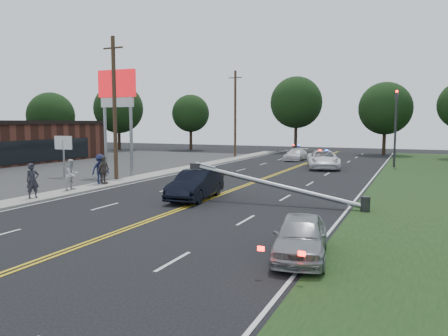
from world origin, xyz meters
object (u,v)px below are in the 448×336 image
at_px(emergency_a, 323,159).
at_px(fallen_streetlight, 284,187).
at_px(utility_pole_far, 235,114).
at_px(emergency_b, 296,155).
at_px(waiting_sedan, 301,236).
at_px(utility_pole_mid, 115,108).
at_px(bystander_b, 72,174).
at_px(small_sign, 63,146).
at_px(traffic_signal, 396,121).
at_px(bystander_d, 104,170).
at_px(crashed_sedan, 196,185).
at_px(bystander_c, 100,169).
at_px(bystander_a, 33,181).
at_px(pylon_sign, 117,97).

bearing_deg(emergency_a, fallen_streetlight, -100.01).
height_order(utility_pole_far, emergency_b, utility_pole_far).
xyz_separation_m(waiting_sedan, emergency_b, (-8.85, 33.40, -0.03)).
height_order(utility_pole_mid, bystander_b, utility_pole_mid).
bearing_deg(small_sign, fallen_streetlight, -12.40).
relative_size(traffic_signal, emergency_b, 1.62).
height_order(emergency_a, bystander_d, bystander_d).
xyz_separation_m(fallen_streetlight, emergency_b, (-5.99, 25.32, -0.29)).
height_order(utility_pole_far, bystander_d, utility_pole_far).
xyz_separation_m(small_sign, fallen_streetlight, (18.19, -4.00, -1.41)).
bearing_deg(utility_pole_far, crashed_sedan, -71.93).
relative_size(crashed_sedan, bystander_c, 2.45).
bearing_deg(bystander_a, small_sign, 57.24).
distance_m(waiting_sedan, bystander_b, 17.04).
distance_m(small_sign, fallen_streetlight, 18.68).
height_order(traffic_signal, emergency_a, traffic_signal).
bearing_deg(waiting_sedan, pylon_sign, 131.37).
relative_size(traffic_signal, crashed_sedan, 1.49).
bearing_deg(pylon_sign, small_sign, -150.26).
relative_size(utility_pole_far, waiting_sedan, 2.58).
bearing_deg(bystander_a, fallen_streetlight, -49.34).
distance_m(bystander_c, bystander_d, 0.37).
height_order(utility_pole_mid, emergency_a, utility_pole_mid).
xyz_separation_m(bystander_a, bystander_d, (-0.08, 5.80, -0.02)).
xyz_separation_m(utility_pole_mid, emergency_a, (11.74, 14.22, -4.28)).
relative_size(emergency_a, emergency_b, 1.33).
distance_m(utility_pole_far, bystander_a, 30.43).
relative_size(waiting_sedan, bystander_b, 2.12).
bearing_deg(small_sign, utility_pole_far, 77.69).
bearing_deg(bystander_b, utility_pole_far, 2.71).
relative_size(utility_pole_mid, crashed_sedan, 2.12).
xyz_separation_m(bystander_a, bystander_b, (-0.19, 3.07, -0.01)).
xyz_separation_m(emergency_a, bystander_b, (-11.02, -19.30, 0.23)).
distance_m(fallen_streetlight, bystander_b, 12.72).
height_order(pylon_sign, bystander_a, pylon_sign).
relative_size(crashed_sedan, bystander_d, 2.59).
distance_m(utility_pole_mid, emergency_b, 23.01).
height_order(utility_pole_mid, bystander_a, utility_pole_mid).
relative_size(utility_pole_mid, bystander_a, 5.38).
height_order(utility_pole_mid, utility_pole_far, same).
relative_size(traffic_signal, utility_pole_far, 0.70).
height_order(pylon_sign, crashed_sedan, pylon_sign).
bearing_deg(pylon_sign, traffic_signal, 40.39).
height_order(traffic_signal, emergency_b, traffic_signal).
height_order(utility_pole_mid, waiting_sedan, utility_pole_mid).
distance_m(waiting_sedan, bystander_d, 18.24).
height_order(utility_pole_far, emergency_a, utility_pole_far).
relative_size(utility_pole_far, emergency_b, 2.30).
bearing_deg(crashed_sedan, traffic_signal, 63.01).
distance_m(fallen_streetlight, emergency_a, 18.29).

